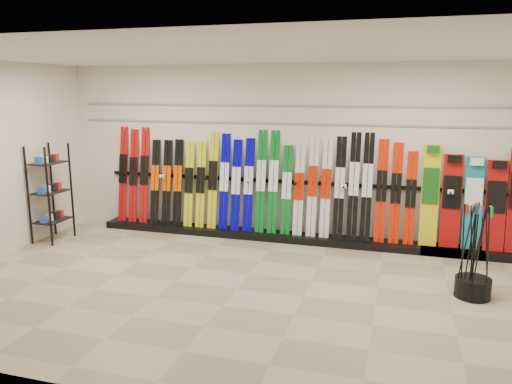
% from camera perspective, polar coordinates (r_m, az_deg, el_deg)
% --- Properties ---
extents(floor, '(8.00, 8.00, 0.00)m').
position_cam_1_polar(floor, '(6.68, -2.22, -10.98)').
color(floor, gray).
rests_on(floor, ground).
extents(back_wall, '(8.00, 0.00, 8.00)m').
position_cam_1_polar(back_wall, '(8.64, 3.02, 4.52)').
color(back_wall, beige).
rests_on(back_wall, floor).
extents(ceiling, '(8.00, 8.00, 0.00)m').
position_cam_1_polar(ceiling, '(6.18, -2.45, 15.63)').
color(ceiling, silver).
rests_on(ceiling, back_wall).
extents(ski_rack_base, '(8.00, 0.40, 0.12)m').
position_cam_1_polar(ski_rack_base, '(8.68, 4.03, -5.19)').
color(ski_rack_base, black).
rests_on(ski_rack_base, floor).
extents(skis, '(5.38, 0.30, 1.83)m').
position_cam_1_polar(skis, '(8.70, -0.11, 0.92)').
color(skis, '#A20B0D').
rests_on(skis, ski_rack_base).
extents(snowboards, '(1.57, 0.25, 1.60)m').
position_cam_1_polar(snowboards, '(8.44, 23.69, -0.98)').
color(snowboards, gold).
rests_on(snowboards, ski_rack_base).
extents(accessory_rack, '(0.40, 0.60, 1.66)m').
position_cam_1_polar(accessory_rack, '(9.22, -22.44, -0.12)').
color(accessory_rack, black).
rests_on(accessory_rack, floor).
extents(pole_bin, '(0.44, 0.44, 0.25)m').
position_cam_1_polar(pole_bin, '(6.95, 23.52, -9.97)').
color(pole_bin, black).
rests_on(pole_bin, floor).
extents(ski_poles, '(0.41, 0.43, 1.18)m').
position_cam_1_polar(ski_poles, '(6.76, 23.69, -6.21)').
color(ski_poles, black).
rests_on(ski_poles, pole_bin).
extents(slatwall_rail_0, '(7.60, 0.02, 0.03)m').
position_cam_1_polar(slatwall_rail_0, '(8.57, 3.02, 7.82)').
color(slatwall_rail_0, gray).
rests_on(slatwall_rail_0, back_wall).
extents(slatwall_rail_1, '(7.60, 0.02, 0.03)m').
position_cam_1_polar(slatwall_rail_1, '(8.55, 3.04, 9.83)').
color(slatwall_rail_1, gray).
rests_on(slatwall_rail_1, back_wall).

